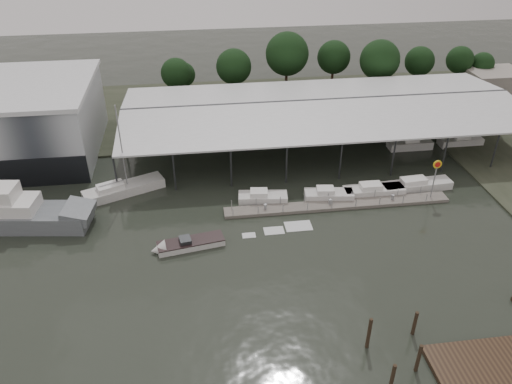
{
  "coord_description": "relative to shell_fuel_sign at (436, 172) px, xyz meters",
  "views": [
    {
      "loc": [
        -1.77,
        -39.51,
        33.88
      ],
      "look_at": [
        4.95,
        10.62,
        2.5
      ],
      "focal_mm": 35.0,
      "sensor_mm": 36.0,
      "label": 1
    }
  ],
  "objects": [
    {
      "name": "covered_boat_shed",
      "position": [
        -10.0,
        18.01,
        2.2
      ],
      "size": [
        58.24,
        24.0,
        6.96
      ],
      "color": "silver",
      "rests_on": "ground"
    },
    {
      "name": "moored_cruiser_2",
      "position": [
        -6.78,
        2.01,
        -3.31
      ],
      "size": [
        7.73,
        2.25,
        1.7
      ],
      "rotation": [
        0.0,
        0.0,
        -0.01
      ],
      "color": "silver",
      "rests_on": "ground"
    },
    {
      "name": "storage_warehouse",
      "position": [
        -55.0,
        19.95,
        1.36
      ],
      "size": [
        24.5,
        20.5,
        10.5
      ],
      "color": "#AFB5BA",
      "rests_on": "ground"
    },
    {
      "name": "speedboat_underway",
      "position": [
        -30.73,
        -5.77,
        -3.53
      ],
      "size": [
        18.85,
        5.15,
        2.0
      ],
      "rotation": [
        0.0,
        0.0,
        3.31
      ],
      "color": "silver",
      "rests_on": "ground"
    },
    {
      "name": "shell_fuel_sign",
      "position": [
        0.0,
        0.0,
        0.0
      ],
      "size": [
        1.1,
        0.18,
        5.55
      ],
      "color": "gray",
      "rests_on": "ground"
    },
    {
      "name": "moored_cruiser_1",
      "position": [
        -12.74,
        1.77,
        -3.31
      ],
      "size": [
        6.28,
        2.92,
        1.7
      ],
      "rotation": [
        0.0,
        0.0,
        -0.12
      ],
      "color": "silver",
      "rests_on": "ground"
    },
    {
      "name": "horizon_tree_line",
      "position": [
        -4.71,
        37.68,
        2.45
      ],
      "size": [
        63.21,
        12.34,
        11.66
      ],
      "color": "#312015",
      "rests_on": "ground"
    },
    {
      "name": "moored_cruiser_0",
      "position": [
        -21.03,
        2.28,
        -3.31
      ],
      "size": [
        6.26,
        2.89,
        1.7
      ],
      "rotation": [
        0.0,
        0.0,
        -0.12
      ],
      "color": "silver",
      "rests_on": "ground"
    },
    {
      "name": "moored_cruiser_3",
      "position": [
        -0.86,
        2.59,
        -3.31
      ],
      "size": [
        9.39,
        2.87,
        1.7
      ],
      "rotation": [
        0.0,
        0.0,
        0.07
      ],
      "color": "silver",
      "rests_on": "ground"
    },
    {
      "name": "white_sailboat",
      "position": [
        -38.45,
        6.54,
        -3.28
      ],
      "size": [
        10.41,
        6.37,
        12.12
      ],
      "rotation": [
        0.0,
        0.0,
        0.4
      ],
      "color": "silver",
      "rests_on": "ground"
    },
    {
      "name": "ground",
      "position": [
        -27.0,
        -9.99,
        -3.93
      ],
      "size": [
        200.0,
        200.0,
        0.0
      ],
      "primitive_type": "plane",
      "color": "#242A22",
      "rests_on": "ground"
    },
    {
      "name": "mooring_pilings",
      "position": [
        -13.12,
        -25.0,
        -2.84
      ],
      "size": [
        4.79,
        8.8,
        3.93
      ],
      "color": "#332619",
      "rests_on": "ground"
    },
    {
      "name": "land_strip_far",
      "position": [
        -27.0,
        32.01,
        -3.83
      ],
      "size": [
        140.0,
        30.0,
        0.3
      ],
      "color": "#3A3E2F",
      "rests_on": "ground"
    },
    {
      "name": "floating_dock",
      "position": [
        -12.0,
        0.01,
        -3.72
      ],
      "size": [
        28.0,
        2.0,
        1.4
      ],
      "color": "slate",
      "rests_on": "ground"
    },
    {
      "name": "grey_trawler",
      "position": [
        -50.04,
        1.06,
        -2.35
      ],
      "size": [
        18.14,
        6.61,
        8.84
      ],
      "rotation": [
        0.0,
        0.0,
        -0.13
      ],
      "color": "slate",
      "rests_on": "ground"
    }
  ]
}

